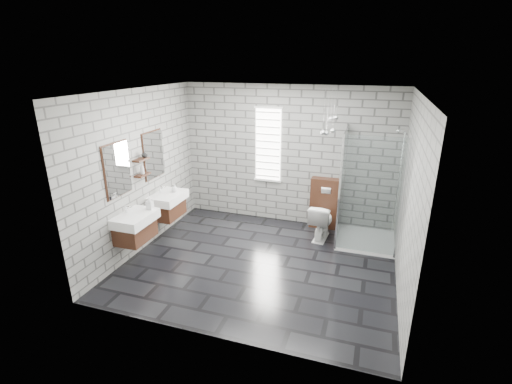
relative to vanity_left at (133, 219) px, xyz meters
The scene contains 20 objects.
floor 2.14m from the vanity_left, 17.03° to the left, with size 4.20×3.60×0.02m, color black.
ceiling 2.79m from the vanity_left, 17.03° to the left, with size 4.20×3.60×0.02m, color white.
wall_back 3.12m from the vanity_left, 51.46° to the left, with size 4.20×0.02×2.70m, color gray.
wall_front 2.34m from the vanity_left, 32.73° to the right, with size 4.20×0.02×2.70m, color gray.
wall_left 0.86m from the vanity_left, 109.15° to the left, with size 0.02×3.60×2.70m, color gray.
wall_right 4.10m from the vanity_left, ahead, with size 0.02×3.60×2.70m, color gray.
vanity_left is the anchor object (origin of this frame).
vanity_right 0.98m from the vanity_left, 90.00° to the left, with size 0.47×0.70×1.57m.
shelf_lower 0.79m from the vanity_left, 102.95° to the left, with size 0.14×0.30×0.03m, color #422214.
shelf_upper 0.99m from the vanity_left, 102.95° to the left, with size 0.14×0.30×0.03m, color #422214.
window 2.92m from the vanity_left, 57.50° to the left, with size 0.56×0.05×1.48m.
cistern_panel 3.55m from the vanity_left, 40.16° to the left, with size 0.60×0.20×1.00m, color #422214.
flush_plate 3.48m from the vanity_left, 38.83° to the left, with size 0.18×0.01×0.12m, color silver.
shower_enclosure 3.85m from the vanity_left, 27.41° to the left, with size 1.00×1.00×2.03m.
pendant_cluster 3.59m from the vanity_left, 35.60° to the left, with size 0.28×0.22×0.83m.
toilet 3.27m from the vanity_left, 33.48° to the left, with size 0.38×0.66×0.68m, color white.
soap_bottle_a 0.35m from the vanity_left, 57.03° to the left, with size 0.09×0.10×0.21m, color #B2B2B2.
soap_bottle_b 1.12m from the vanity_left, 84.20° to the left, with size 0.11×0.11×0.14m, color #B2B2B2.
soap_bottle_c 0.86m from the vanity_left, 102.14° to the left, with size 0.07×0.07×0.18m, color #B2B2B2.
vase 1.09m from the vanity_left, 100.19° to the left, with size 0.10×0.10×0.10m, color #B2B2B2.
Camera 1 is at (1.59, -5.05, 3.13)m, focal length 26.00 mm.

